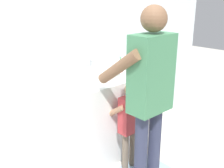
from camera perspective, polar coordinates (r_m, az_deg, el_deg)
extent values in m
plane|color=silver|center=(3.04, 2.00, -16.52)|extent=(14.00, 14.00, 0.00)
cube|color=silver|center=(2.99, -6.21, 10.81)|extent=(4.40, 0.08, 2.70)
cube|color=white|center=(3.01, -1.95, -7.03)|extent=(1.39, 0.54, 0.90)
cylinder|color=silver|center=(2.81, -1.79, 2.17)|extent=(0.36, 0.36, 0.11)
cylinder|color=beige|center=(2.81, -1.79, 2.28)|extent=(0.29, 0.29, 0.09)
cylinder|color=#B7BABF|center=(2.97, -4.68, 3.71)|extent=(0.03, 0.03, 0.18)
cylinder|color=#B7BABF|center=(2.91, -3.99, 5.02)|extent=(0.02, 0.12, 0.02)
cylinder|color=#B7BABF|center=(2.95, -5.72, 2.25)|extent=(0.04, 0.04, 0.05)
cylinder|color=#B7BABF|center=(3.03, -3.61, 2.75)|extent=(0.04, 0.04, 0.05)
cylinder|color=#D86666|center=(3.08, 1.80, 3.44)|extent=(0.07, 0.07, 0.09)
cylinder|color=green|center=(3.05, 1.90, 4.32)|extent=(0.03, 0.02, 0.17)
cube|color=white|center=(3.03, 1.92, 6.07)|extent=(0.01, 0.02, 0.02)
cylinder|color=#6B5B4C|center=(2.82, 2.85, -14.27)|extent=(0.07, 0.07, 0.43)
cylinder|color=#6B5B4C|center=(2.89, 4.40, -13.47)|extent=(0.07, 0.07, 0.43)
cube|color=#B7383D|center=(2.66, 3.81, -6.49)|extent=(0.22, 0.12, 0.38)
sphere|color=#A87A5B|center=(2.57, 3.93, -1.24)|extent=(0.12, 0.12, 0.12)
cylinder|color=#A87A5B|center=(2.64, 0.48, -5.93)|extent=(0.05, 0.26, 0.20)
cylinder|color=#A87A5B|center=(2.79, 4.05, -4.57)|extent=(0.05, 0.26, 0.20)
cylinder|color=#2D334C|center=(2.51, 6.14, -14.30)|extent=(0.12, 0.12, 0.77)
cylinder|color=#2D334C|center=(2.64, 8.99, -12.68)|extent=(0.12, 0.12, 0.77)
cube|color=#427F56|center=(2.28, 8.36, 2.15)|extent=(0.39, 0.22, 0.67)
sphere|color=brown|center=(2.20, 8.91, 13.59)|extent=(0.22, 0.22, 0.22)
cylinder|color=brown|center=(2.23, 1.45, 3.52)|extent=(0.09, 0.47, 0.37)
cylinder|color=brown|center=(2.53, 8.39, 5.13)|extent=(0.09, 0.47, 0.37)
cylinder|color=#E5387F|center=(2.69, 5.32, 2.13)|extent=(0.01, 0.14, 0.03)
cube|color=white|center=(2.73, 4.16, 2.69)|extent=(0.01, 0.02, 0.02)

